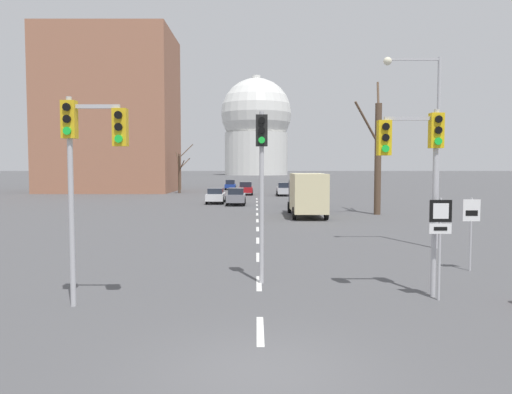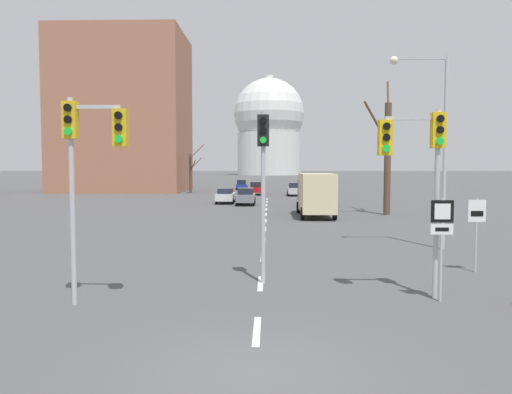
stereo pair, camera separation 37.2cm
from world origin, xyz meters
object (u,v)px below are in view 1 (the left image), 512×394
route_sign_post (442,230)px  street_lamp_right (429,131)px  speed_limit_sign (473,222)px  sedan_far_right (237,196)px  sedan_near_right (232,185)px  traffic_signal_centre_tall (263,165)px  sedan_far_left (285,189)px  traffic_signal_near_left (88,149)px  traffic_signal_near_right (419,156)px  delivery_truck (308,193)px  sedan_near_left (304,197)px  sedan_distant_centre (247,188)px  sedan_mid_centre (217,195)px

route_sign_post → street_lamp_right: street_lamp_right is taller
speed_limit_sign → sedan_far_right: (-9.36, 29.89, -0.91)m
sedan_near_right → sedan_far_right: 31.38m
traffic_signal_centre_tall → sedan_far_left: 47.08m
sedan_far_left → speed_limit_sign: bearing=-84.9°
sedan_near_right → sedan_far_right: bearing=-86.1°
traffic_signal_near_left → route_sign_post: traffic_signal_near_left is taller
traffic_signal_near_right → sedan_far_left: bearing=91.2°
delivery_truck → speed_limit_sign: bearing=-78.8°
traffic_signal_centre_tall → sedan_near_left: bearing=82.2°
sedan_far_right → route_sign_post: bearing=-78.5°
speed_limit_sign → delivery_truck: size_ratio=0.35×
street_lamp_right → delivery_truck: street_lamp_right is taller
sedan_distant_centre → traffic_signal_near_left: bearing=-93.4°
sedan_distant_centre → sedan_far_right: bearing=-91.9°
speed_limit_sign → delivery_truck: bearing=101.2°
traffic_signal_near_left → sedan_far_right: bearing=85.9°
traffic_signal_near_right → route_sign_post: 2.12m
traffic_signal_near_left → route_sign_post: size_ratio=1.94×
traffic_signal_near_right → delivery_truck: bearing=91.9°
traffic_signal_centre_tall → sedan_mid_centre: traffic_signal_centre_tall is taller
traffic_signal_near_right → speed_limit_sign: (3.01, 3.45, -2.21)m
sedan_mid_centre → sedan_distant_centre: size_ratio=1.02×
sedan_far_left → sedan_mid_centre: bearing=-119.6°
speed_limit_sign → sedan_near_left: bearing=96.3°
traffic_signal_near_right → sedan_distant_centre: 50.73m
speed_limit_sign → sedan_distant_centre: size_ratio=0.59×
sedan_mid_centre → route_sign_post: bearing=-75.9°
sedan_far_left → delivery_truck: bearing=-89.5°
delivery_truck → sedan_near_right: bearing=100.4°
street_lamp_right → route_sign_post: bearing=-106.5°
traffic_signal_near_left → delivery_truck: size_ratio=0.75×
street_lamp_right → sedan_near_right: 57.73m
traffic_signal_near_right → sedan_far_right: 34.09m
sedan_near_left → sedan_far_left: (-0.86, 16.56, 0.02)m
sedan_near_left → sedan_far_right: (-6.23, 1.40, 0.02)m
traffic_signal_near_right → route_sign_post: (0.52, -0.37, -2.02)m
sedan_far_left → traffic_signal_near_left: bearing=-99.0°
traffic_signal_near_right → sedan_near_left: (-0.12, 31.94, -3.14)m
street_lamp_right → delivery_truck: size_ratio=1.17×
traffic_signal_centre_tall → traffic_signal_near_left: (-4.51, -2.57, 0.40)m
traffic_signal_near_right → sedan_far_right: size_ratio=1.22×
traffic_signal_near_right → traffic_signal_centre_tall: size_ratio=0.98×
speed_limit_sign → sedan_near_left: 28.68m
route_sign_post → sedan_far_left: route_sign_post is taller
traffic_signal_near_right → speed_limit_sign: traffic_signal_near_right is taller
speed_limit_sign → sedan_far_left: speed_limit_sign is taller
street_lamp_right → sedan_mid_centre: size_ratio=1.91×
traffic_signal_near_left → sedan_mid_centre: traffic_signal_near_left is taller
sedan_near_left → sedan_far_right: bearing=167.3°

